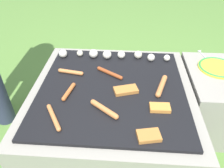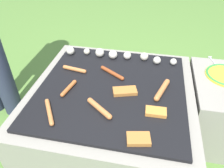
% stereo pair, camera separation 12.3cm
% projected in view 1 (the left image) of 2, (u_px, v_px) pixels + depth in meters
% --- Properties ---
extents(ground_plane, '(14.00, 14.00, 0.00)m').
position_uv_depth(ground_plane, '(112.00, 135.00, 1.50)').
color(ground_plane, '#567F38').
extents(grill, '(0.93, 0.93, 0.42)m').
position_uv_depth(grill, '(112.00, 113.00, 1.37)').
color(grill, gray).
rests_on(grill, ground_plane).
extents(side_ledge, '(0.37, 0.53, 0.42)m').
position_uv_depth(side_ledge, '(211.00, 100.00, 1.47)').
color(side_ledge, gray).
rests_on(side_ledge, ground_plane).
extents(sausage_front_center, '(0.15, 0.12, 0.03)m').
position_uv_depth(sausage_front_center, '(104.00, 109.00, 1.08)').
color(sausage_front_center, '#C6753D').
rests_on(sausage_front_center, grill).
extents(sausage_mid_left, '(0.08, 0.19, 0.03)m').
position_uv_depth(sausage_mid_left, '(162.00, 86.00, 1.23)').
color(sausage_mid_left, '#C6753D').
rests_on(sausage_mid_left, grill).
extents(sausage_back_right, '(0.16, 0.05, 0.02)m').
position_uv_depth(sausage_back_right, '(71.00, 72.00, 1.34)').
color(sausage_back_right, '#C6753D').
rests_on(sausage_back_right, grill).
extents(sausage_mid_right, '(0.17, 0.12, 0.02)m').
position_uv_depth(sausage_mid_right, '(110.00, 73.00, 1.33)').
color(sausage_mid_right, '#93421E').
rests_on(sausage_mid_right, grill).
extents(sausage_front_left, '(0.05, 0.15, 0.02)m').
position_uv_depth(sausage_front_left, '(69.00, 92.00, 1.19)').
color(sausage_front_left, '#B7602D').
rests_on(sausage_front_left, grill).
extents(sausage_back_left, '(0.11, 0.17, 0.02)m').
position_uv_depth(sausage_back_left, '(54.00, 117.00, 1.04)').
color(sausage_back_left, '#C6753D').
rests_on(sausage_back_left, grill).
extents(bread_slice_left, '(0.14, 0.10, 0.02)m').
position_uv_depth(bread_slice_left, '(126.00, 90.00, 1.21)').
color(bread_slice_left, '#B27033').
rests_on(bread_slice_left, grill).
extents(bread_slice_right, '(0.10, 0.06, 0.02)m').
position_uv_depth(bread_slice_right, '(160.00, 108.00, 1.09)').
color(bread_slice_right, '#D18438').
rests_on(bread_slice_right, grill).
extents(bread_slice_center, '(0.11, 0.09, 0.02)m').
position_uv_depth(bread_slice_center, '(149.00, 136.00, 0.95)').
color(bread_slice_center, '#B27033').
rests_on(bread_slice_center, grill).
extents(mushroom_row, '(0.75, 0.08, 0.06)m').
position_uv_depth(mushroom_row, '(110.00, 55.00, 1.48)').
color(mushroom_row, silver).
rests_on(mushroom_row, grill).
extents(plate_colorful, '(0.24, 0.24, 0.02)m').
position_uv_depth(plate_colorful, '(218.00, 67.00, 1.39)').
color(plate_colorful, yellow).
rests_on(plate_colorful, side_ledge).
extents(fork_utensil, '(0.06, 0.19, 0.01)m').
position_uv_depth(fork_utensil, '(205.00, 57.00, 1.50)').
color(fork_utensil, silver).
rests_on(fork_utensil, side_ledge).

